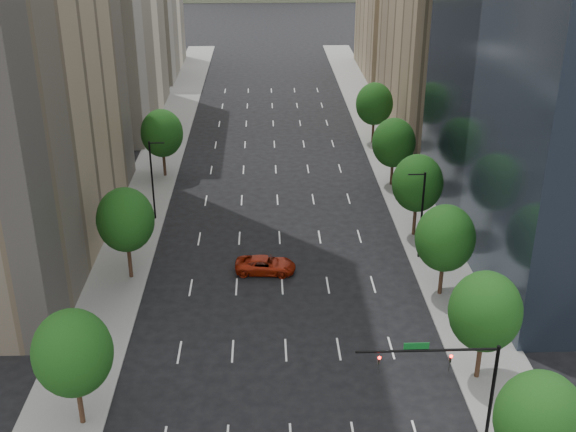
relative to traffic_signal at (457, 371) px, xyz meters
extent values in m
cube|color=slate|center=(-26.03, 30.00, -5.10)|extent=(6.00, 200.00, 0.15)
cube|color=slate|center=(4.97, 30.00, -5.10)|extent=(6.00, 200.00, 0.15)
cube|color=beige|center=(-35.53, 73.00, 12.33)|extent=(14.00, 30.00, 35.00)
cube|color=beige|center=(-35.53, 106.00, 3.83)|extent=(14.00, 26.00, 18.00)
cube|color=#8C7759|center=(14.47, 70.00, 9.83)|extent=(14.00, 30.00, 30.00)
cube|color=#8C7759|center=(14.47, 103.00, 2.83)|extent=(14.00, 26.00, 16.00)
ellipsoid|color=#123C10|center=(3.47, -5.00, 0.23)|extent=(5.20, 5.20, 5.98)
cylinder|color=#382316|center=(3.47, 6.00, -3.17)|extent=(0.36, 0.36, 4.00)
ellipsoid|color=#123C10|center=(3.47, 6.00, 0.59)|extent=(5.20, 5.20, 5.98)
cylinder|color=#382316|center=(3.47, 18.00, -3.22)|extent=(0.36, 0.36, 3.90)
ellipsoid|color=#123C10|center=(3.47, 18.00, 0.44)|extent=(5.20, 5.20, 5.98)
cylinder|color=#382316|center=(3.47, 30.00, -3.12)|extent=(0.36, 0.36, 4.10)
ellipsoid|color=#123C10|center=(3.47, 30.00, 0.73)|extent=(5.20, 5.20, 5.98)
cylinder|color=#382316|center=(3.47, 44.00, -3.27)|extent=(0.36, 0.36, 3.80)
ellipsoid|color=#123C10|center=(3.47, 44.00, 0.30)|extent=(5.20, 5.20, 5.98)
cylinder|color=#382316|center=(3.47, 60.00, -3.17)|extent=(0.36, 0.36, 4.00)
ellipsoid|color=#123C10|center=(3.47, 60.00, 0.59)|extent=(5.20, 5.20, 5.98)
cylinder|color=#382316|center=(-24.53, 2.00, -3.17)|extent=(0.36, 0.36, 4.00)
ellipsoid|color=#123C10|center=(-24.53, 2.00, 0.59)|extent=(5.20, 5.20, 5.98)
cylinder|color=#382316|center=(-24.53, 22.00, -3.10)|extent=(0.36, 0.36, 4.15)
ellipsoid|color=#123C10|center=(-24.53, 22.00, 0.80)|extent=(5.20, 5.20, 5.98)
cylinder|color=#382316|center=(-24.53, 48.00, -3.20)|extent=(0.36, 0.36, 3.95)
ellipsoid|color=#123C10|center=(-24.53, 48.00, 0.52)|extent=(5.20, 5.20, 5.98)
cylinder|color=black|center=(2.97, 25.00, -0.67)|extent=(0.20, 0.20, 9.00)
cylinder|color=black|center=(2.17, 25.00, 3.63)|extent=(1.60, 0.14, 0.14)
cylinder|color=black|center=(-24.03, 35.00, -0.67)|extent=(0.20, 0.20, 9.00)
cylinder|color=black|center=(-23.23, 35.00, 3.63)|extent=(1.60, 0.14, 0.14)
cylinder|color=black|center=(2.47, 0.00, -1.67)|extent=(0.24, 0.24, 7.00)
cylinder|color=black|center=(-2.03, 0.00, 1.63)|extent=(9.00, 0.18, 0.18)
imported|color=black|center=(-0.53, 0.00, 1.08)|extent=(0.18, 0.22, 1.10)
imported|color=black|center=(-5.03, 0.00, 1.08)|extent=(0.18, 0.22, 1.10)
sphere|color=#FF0C07|center=(-0.53, -0.18, 1.28)|extent=(0.20, 0.20, 0.20)
sphere|color=#FF0C07|center=(-5.03, -0.18, 1.28)|extent=(0.20, 0.20, 0.20)
cube|color=#0C591E|center=(-2.73, 0.00, 1.98)|extent=(1.60, 0.06, 0.45)
imported|color=maroon|center=(-12.03, 22.64, -4.38)|extent=(5.86, 3.05, 1.58)
camera|label=1|loc=(-12.01, -36.71, 27.74)|focal=44.66mm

